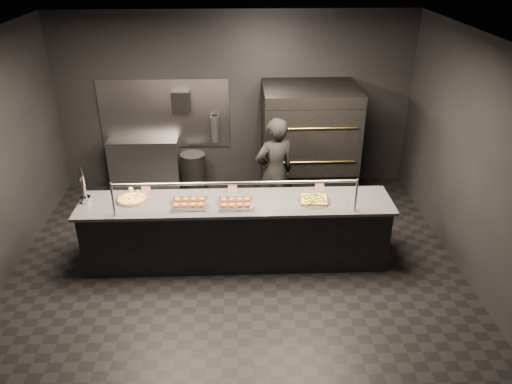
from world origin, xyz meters
TOP-DOWN VIEW (x-y plane):
  - room at (-0.02, 0.05)m, footprint 6.04×6.00m
  - service_counter at (0.00, -0.00)m, footprint 4.10×0.78m
  - pizza_oven at (1.20, 1.90)m, footprint 1.50×1.23m
  - prep_shelf at (-1.60, 2.32)m, footprint 1.20×0.35m
  - towel_dispenser at (-0.90, 2.39)m, footprint 0.30×0.20m
  - fire_extinguisher at (-0.35, 2.40)m, footprint 0.14×0.14m
  - beer_tap at (-1.95, 0.06)m, footprint 0.13×0.19m
  - round_pizza at (-1.36, 0.09)m, footprint 0.43×0.43m
  - slider_tray_a at (-0.60, -0.07)m, footprint 0.52×0.43m
  - slider_tray_b at (-0.00, -0.09)m, footprint 0.50×0.41m
  - square_pizza at (1.02, -0.02)m, footprint 0.43×0.43m
  - condiment_jar at (-1.37, 0.26)m, footprint 0.14×0.06m
  - tent_cards at (-0.04, 0.28)m, footprint 2.46×0.04m
  - trash_bin at (-0.74, 2.13)m, footprint 0.42×0.42m
  - worker at (0.58, 1.02)m, footprint 0.73×0.62m

SIDE VIEW (x-z plane):
  - trash_bin at x=-0.74m, z-range 0.00..0.71m
  - prep_shelf at x=-1.60m, z-range 0.00..0.90m
  - service_counter at x=0.00m, z-range -0.22..1.15m
  - worker at x=0.58m, z-range 0.00..1.71m
  - round_pizza at x=-1.36m, z-range 0.92..0.95m
  - square_pizza at x=1.02m, z-range 0.92..0.96m
  - slider_tray_b at x=0.00m, z-range 0.91..0.98m
  - slider_tray_a at x=-0.60m, z-range 0.91..0.99m
  - condiment_jar at x=-1.37m, z-range 0.92..1.01m
  - pizza_oven at x=1.20m, z-range 0.01..1.92m
  - tent_cards at x=-0.04m, z-range 0.92..1.07m
  - fire_extinguisher at x=-0.35m, z-range 0.81..1.31m
  - beer_tap at x=-1.95m, z-range 0.81..1.33m
  - room at x=-0.02m, z-range 0.00..3.00m
  - towel_dispenser at x=-0.90m, z-range 1.38..1.73m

